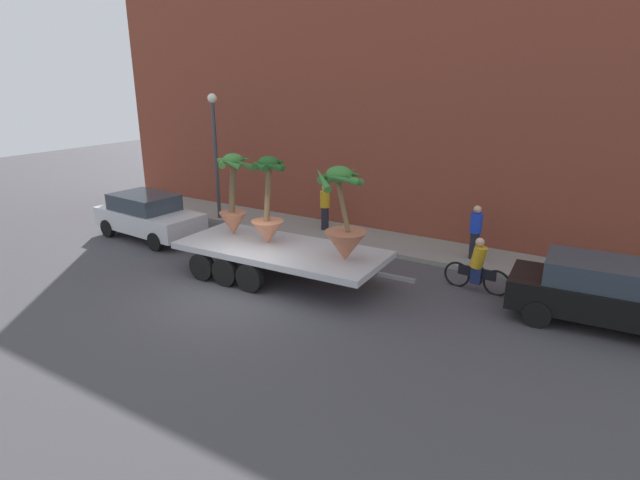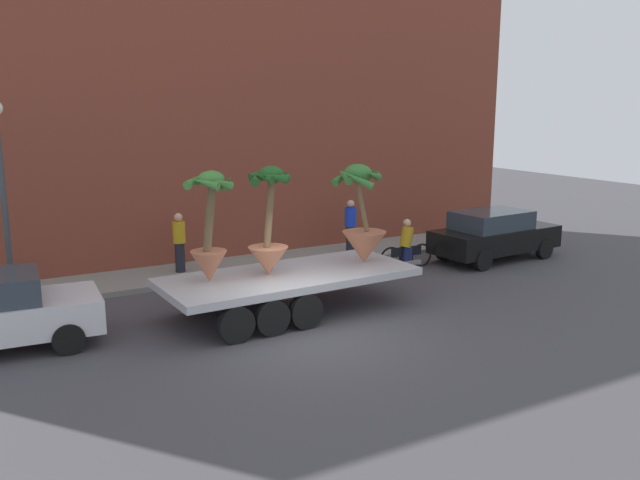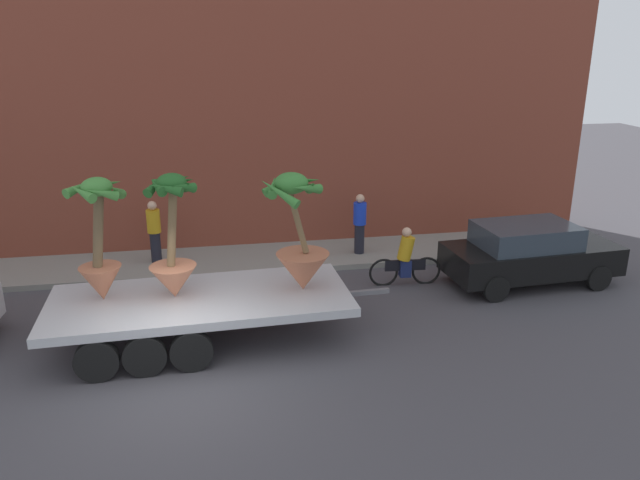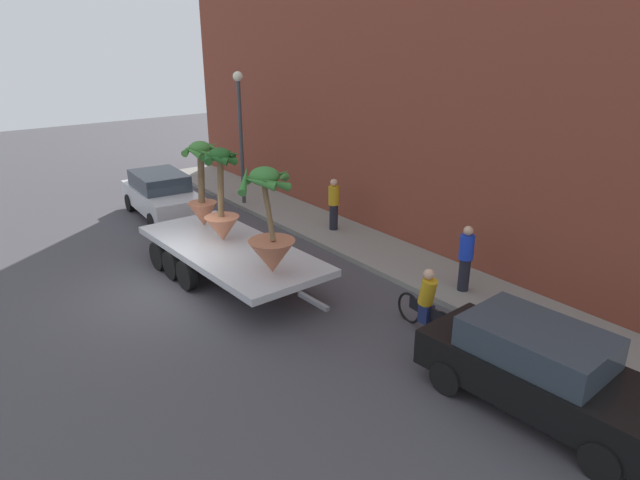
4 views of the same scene
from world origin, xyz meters
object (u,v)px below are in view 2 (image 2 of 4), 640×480
(potted_palm_rear, at_px, (210,235))
(pedestrian_far_left, at_px, (179,241))
(cyclist, at_px, (406,246))
(flatbed_trailer, at_px, (280,283))
(street_lamp, at_px, (1,176))
(parked_car, at_px, (494,234))
(pedestrian_near_gate, at_px, (351,225))
(potted_palm_middle, at_px, (269,232))
(potted_palm_front, at_px, (362,226))

(potted_palm_rear, bearing_deg, pedestrian_far_left, 81.73)
(cyclist, distance_m, pedestrian_far_left, 6.71)
(flatbed_trailer, relative_size, street_lamp, 1.47)
(parked_car, distance_m, pedestrian_near_gate, 4.56)
(potted_palm_middle, height_order, cyclist, potted_palm_middle)
(flatbed_trailer, relative_size, potted_palm_middle, 2.78)
(potted_palm_rear, distance_m, street_lamp, 5.30)
(flatbed_trailer, relative_size, parked_car, 1.60)
(potted_palm_front, bearing_deg, parked_car, 15.27)
(potted_palm_rear, xyz_separation_m, potted_palm_middle, (1.39, -0.12, -0.05))
(potted_palm_rear, relative_size, parked_car, 0.56)
(potted_palm_rear, distance_m, pedestrian_near_gate, 7.48)
(flatbed_trailer, xyz_separation_m, parked_car, (8.35, 1.66, 0.05))
(parked_car, bearing_deg, potted_palm_front, -164.73)
(potted_palm_front, height_order, cyclist, potted_palm_front)
(potted_palm_front, xyz_separation_m, pedestrian_far_left, (-3.29, 4.49, -0.87))
(potted_palm_rear, relative_size, potted_palm_front, 1.00)
(parked_car, bearing_deg, pedestrian_far_left, 163.12)
(cyclist, height_order, parked_car, parked_car)
(potted_palm_middle, distance_m, pedestrian_near_gate, 6.44)
(street_lamp, bearing_deg, potted_palm_middle, -34.33)
(flatbed_trailer, relative_size, potted_palm_front, 2.85)
(potted_palm_rear, xyz_separation_m, street_lamp, (-3.84, 3.46, 1.18))
(potted_palm_middle, distance_m, cyclist, 6.02)
(flatbed_trailer, distance_m, street_lamp, 7.02)
(flatbed_trailer, height_order, potted_palm_front, potted_palm_front)
(potted_palm_rear, relative_size, potted_palm_middle, 0.98)
(potted_palm_front, height_order, pedestrian_near_gate, potted_palm_front)
(cyclist, relative_size, street_lamp, 0.38)
(cyclist, height_order, street_lamp, street_lamp)
(potted_palm_rear, height_order, potted_palm_front, potted_palm_rear)
(cyclist, distance_m, parked_car, 3.12)
(flatbed_trailer, height_order, potted_palm_rear, potted_palm_rear)
(flatbed_trailer, relative_size, pedestrian_far_left, 4.14)
(potted_palm_rear, bearing_deg, parked_car, 8.31)
(flatbed_trailer, bearing_deg, parked_car, 11.23)
(parked_car, xyz_separation_m, pedestrian_far_left, (-9.35, 2.84, 0.22))
(potted_palm_middle, bearing_deg, street_lamp, 145.67)
(pedestrian_near_gate, height_order, pedestrian_far_left, same)
(flatbed_trailer, bearing_deg, street_lamp, 146.17)
(potted_palm_front, bearing_deg, pedestrian_near_gate, 61.42)
(pedestrian_far_left, bearing_deg, pedestrian_near_gate, -2.63)
(potted_palm_rear, relative_size, pedestrian_near_gate, 1.46)
(pedestrian_near_gate, relative_size, street_lamp, 0.35)
(cyclist, height_order, pedestrian_near_gate, pedestrian_near_gate)
(cyclist, relative_size, pedestrian_far_left, 1.08)
(pedestrian_near_gate, xyz_separation_m, pedestrian_far_left, (-5.59, 0.26, 0.00))
(cyclist, distance_m, pedestrian_near_gate, 2.24)
(potted_palm_front, bearing_deg, cyclist, 35.58)
(potted_palm_rear, bearing_deg, street_lamp, 138.00)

